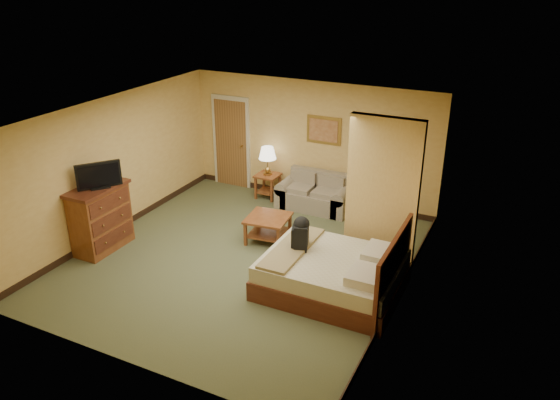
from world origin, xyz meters
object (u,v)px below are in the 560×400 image
Objects in this scene: loveseat at (315,197)px; bed at (336,274)px; coffee_table at (268,224)px; dresser at (101,218)px.

bed reaches higher than loveseat.
coffee_table is at bearing 148.38° from bed.
loveseat is 1.75m from coffee_table.
coffee_table is at bearing 31.76° from dresser.
coffee_table is 0.39× the size of bed.
bed is at bearing -31.62° from coffee_table.
dresser is at bearing -148.24° from coffee_table.
bed is (1.53, -2.80, 0.07)m from loveseat.
loveseat is at bearing 83.05° from coffee_table.
coffee_table is 2.04m from bed.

